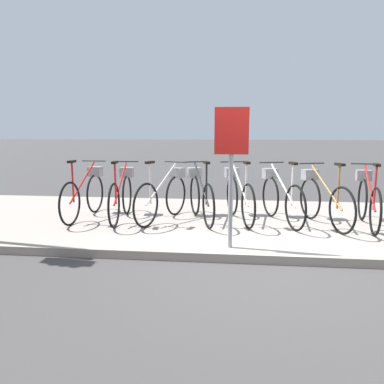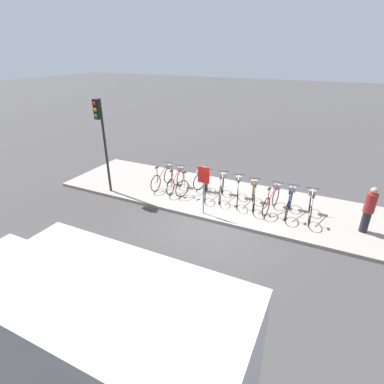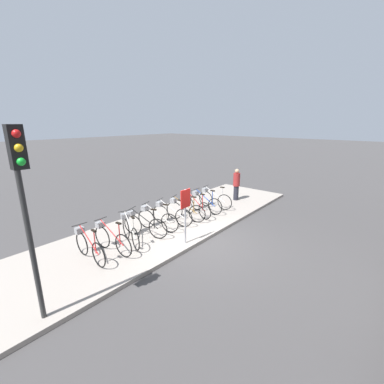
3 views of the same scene
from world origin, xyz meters
name	(u,v)px [view 3 (image 3 of 3)]	position (x,y,z in m)	size (l,w,h in m)	color
ground_plane	(202,243)	(0.00, 0.00, 0.00)	(120.00, 120.00, 0.00)	#423F3F
sidewalk	(163,228)	(0.00, 1.90, 0.06)	(14.95, 3.79, 0.12)	#9E9389
parked_bicycle_0	(88,245)	(-3.13, 1.78, 0.58)	(0.46, 1.75, 1.07)	black
parked_bicycle_1	(110,238)	(-2.43, 1.71, 0.58)	(0.46, 1.75, 1.07)	black
parked_bicycle_2	(129,230)	(-1.68, 1.75, 0.58)	(0.71, 1.66, 1.07)	black
parked_bicycle_3	(143,224)	(-1.06, 1.81, 0.58)	(0.67, 1.67, 1.07)	black
parked_bicycle_4	(156,218)	(-0.39, 1.88, 0.58)	(0.59, 1.70, 1.07)	black
parked_bicycle_5	(170,213)	(0.31, 1.83, 0.58)	(0.64, 1.68, 1.07)	black
parked_bicycle_6	(184,209)	(0.99, 1.71, 0.58)	(0.63, 1.69, 1.07)	black
parked_bicycle_7	(195,205)	(1.71, 1.70, 0.58)	(0.46, 1.74, 1.07)	black
parked_bicycle_8	(204,202)	(2.35, 1.71, 0.58)	(0.46, 1.75, 1.07)	black
parked_bicycle_9	(213,198)	(3.09, 1.71, 0.58)	(0.46, 1.74, 1.07)	black
pedestrian	(236,184)	(4.85, 1.52, 0.97)	(0.34, 0.34, 1.63)	#23232D
traffic_light	(23,189)	(-4.95, 0.24, 2.90)	(0.24, 0.40, 3.89)	#2D2D2D
sign_post	(185,207)	(-0.52, 0.29, 1.39)	(0.44, 0.07, 1.86)	#99999E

